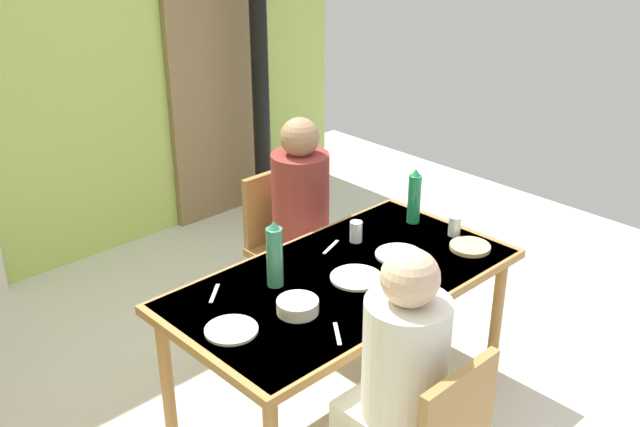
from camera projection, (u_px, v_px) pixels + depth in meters
wall_back at (51, 53)px, 4.36m from camera, size 4.42×0.10×2.70m
door_wooden at (217, 80)px, 5.16m from camera, size 0.80×0.05×2.00m
stove_pipe_column at (259, 32)px, 4.94m from camera, size 0.12×0.12×2.70m
dining_table at (344, 289)px, 3.24m from camera, size 1.58×0.83×0.72m
chair_far_diner at (286, 240)px, 4.02m from camera, size 0.40×0.40×0.87m
person_near_diner at (402, 362)px, 2.55m from camera, size 0.30×0.37×0.77m
person_far_diner at (302, 200)px, 3.81m from camera, size 0.30×0.37×0.77m
water_bottle_green_near at (275, 255)px, 3.08m from camera, size 0.07×0.07×0.30m
water_bottle_green_far at (414, 197)px, 3.66m from camera, size 0.07×0.07×0.29m
serving_bowl_center at (298, 306)px, 2.94m from camera, size 0.17×0.17×0.05m
dinner_plate_near_left at (231, 330)px, 2.82m from camera, size 0.21×0.21×0.01m
dinner_plate_near_right at (356, 278)px, 3.19m from camera, size 0.23×0.23×0.01m
dinner_plate_far_center at (399, 255)px, 3.38m from camera, size 0.22×0.22×0.01m
drinking_glass_by_near_diner at (356, 232)px, 3.49m from camera, size 0.06×0.06×0.10m
drinking_glass_by_far_diner at (455, 226)px, 3.56m from camera, size 0.06×0.06×0.10m
bread_plate_sliced at (470, 247)px, 3.44m from camera, size 0.19×0.19×0.02m
cutlery_knife_near at (337, 334)px, 2.81m from camera, size 0.10×0.13×0.00m
cutlery_fork_near at (214, 293)px, 3.07m from camera, size 0.12×0.11×0.00m
cutlery_knife_far at (331, 247)px, 3.46m from camera, size 0.15×0.07×0.00m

